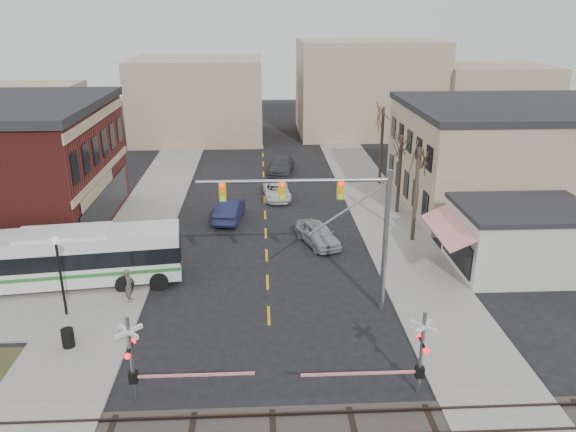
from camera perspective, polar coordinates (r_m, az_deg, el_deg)
The scene contains 20 objects.
ground at distance 29.27m, azimuth -1.89°, elevation -12.08°, with size 160.00×160.00×0.00m, color black.
sidewalk_west at distance 48.26m, azimuth -13.73°, elevation 0.79°, with size 5.00×60.00×0.12m, color gray.
sidewalk_east at distance 48.38m, azimuth 8.94°, elevation 1.18°, with size 5.00×60.00×0.12m, color gray.
tan_building at distance 51.28m, azimuth 23.08°, elevation 5.78°, with size 20.30×15.30×8.50m.
awning_shop at distance 38.14m, azimuth 22.60°, elevation -2.10°, with size 9.74×6.20×4.30m.
tree_east_a at distance 40.18m, azimuth 12.85°, elevation 2.11°, with size 0.28×0.28×6.75m.
tree_east_b at distance 45.86m, azimuth 11.25°, elevation 4.18°, with size 0.28×0.28×6.30m.
tree_east_c at distance 53.34m, azimuth 9.47°, elevation 7.03°, with size 0.28×0.28×7.20m.
transit_bus at distance 35.68m, azimuth -21.49°, elevation -3.91°, with size 13.40×4.46×3.39m.
traffic_signal_mast at distance 29.18m, azimuth 4.79°, elevation 0.32°, with size 9.97×0.30×8.00m.
rr_crossing_west at distance 24.85m, azimuth -14.62°, elevation -13.89°, with size 5.60×1.36×4.00m.
rr_crossing_east at distance 24.91m, azimuth 12.42°, elevation -13.58°, with size 5.60×1.36×4.00m.
street_lamp at distance 31.75m, azimuth -22.30°, elevation -4.14°, with size 0.44×0.44×4.55m.
trash_bin at distance 29.99m, azimuth -21.46°, elevation -11.45°, with size 0.60×0.60×0.94m, color black.
car_a at distance 39.61m, azimuth 3.05°, elevation -1.82°, with size 1.87×4.66×1.59m, color #9B9CA0.
car_b at distance 44.32m, azimuth -5.98°, elevation 0.61°, with size 1.78×5.10×1.68m, color #191C3F.
car_c at distance 49.26m, azimuth -1.13°, elevation 2.51°, with size 2.17×4.71×1.31m, color silver.
car_d at distance 57.24m, azimuth -0.67°, elevation 5.18°, with size 2.22×5.46×1.58m, color #39393D.
pedestrian_near at distance 32.97m, azimuth -15.85°, elevation -6.78°, with size 0.71×0.47×1.95m, color #584D47.
pedestrian_far at distance 35.90m, azimuth -17.58°, elevation -4.74°, with size 0.92×0.71×1.88m, color #363A5E.
Camera 1 is at (-0.32, -24.75, 15.63)m, focal length 35.00 mm.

